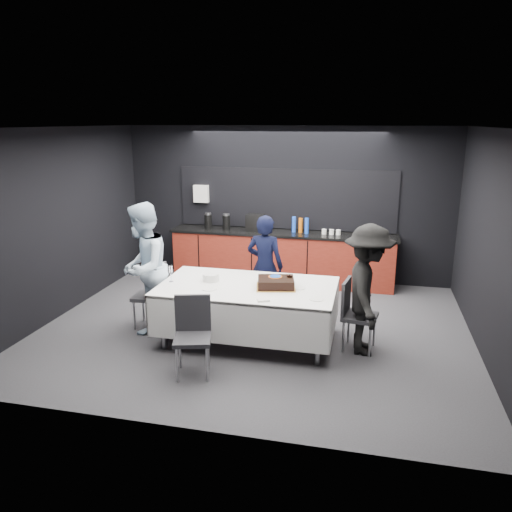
{
  "coord_description": "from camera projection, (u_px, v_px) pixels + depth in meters",
  "views": [
    {
      "loc": [
        1.53,
        -6.47,
        2.89
      ],
      "look_at": [
        0.0,
        0.1,
        1.05
      ],
      "focal_mm": 35.0,
      "sensor_mm": 36.0,
      "label": 1
    }
  ],
  "objects": [
    {
      "name": "fork_pile",
      "position": [
        263.0,
        300.0,
        6.02
      ],
      "size": [
        0.17,
        0.14,
        0.02
      ],
      "primitive_type": "cube",
      "rotation": [
        0.0,
        0.0,
        0.41
      ],
      "color": "white",
      "rests_on": "party_table"
    },
    {
      "name": "person_center",
      "position": [
        265.0,
        266.0,
        7.49
      ],
      "size": [
        0.61,
        0.44,
        1.55
      ],
      "primitive_type": "imported",
      "rotation": [
        0.0,
        0.0,
        3.01
      ],
      "color": "black",
      "rests_on": "ground"
    },
    {
      "name": "party_table",
      "position": [
        247.0,
        295.0,
        6.63
      ],
      "size": [
        2.32,
        1.32,
        0.78
      ],
      "color": "#99999E",
      "rests_on": "ground"
    },
    {
      "name": "chair_near",
      "position": [
        193.0,
        329.0,
        5.81
      ],
      "size": [
        0.52,
        0.52,
        0.92
      ],
      "color": "#29292D",
      "rests_on": "ground"
    },
    {
      "name": "person_right",
      "position": [
        368.0,
        290.0,
        6.24
      ],
      "size": [
        0.7,
        1.12,
        1.67
      ],
      "primitive_type": "imported",
      "rotation": [
        0.0,
        0.0,
        1.64
      ],
      "color": "black",
      "rests_on": "ground"
    },
    {
      "name": "loose_plate_right_b",
      "position": [
        316.0,
        299.0,
        6.08
      ],
      "size": [
        0.18,
        0.18,
        0.01
      ],
      "primitive_type": "cylinder",
      "color": "white",
      "rests_on": "party_table"
    },
    {
      "name": "loose_plate_far",
      "position": [
        265.0,
        275.0,
        7.02
      ],
      "size": [
        0.2,
        0.2,
        0.01
      ],
      "primitive_type": "cylinder",
      "color": "white",
      "rests_on": "party_table"
    },
    {
      "name": "cake_assembly",
      "position": [
        276.0,
        283.0,
        6.5
      ],
      "size": [
        0.58,
        0.51,
        0.16
      ],
      "color": "gold",
      "rests_on": "party_table"
    },
    {
      "name": "chair_right",
      "position": [
        354.0,
        310.0,
        6.41
      ],
      "size": [
        0.48,
        0.48,
        0.92
      ],
      "color": "#29292D",
      "rests_on": "ground"
    },
    {
      "name": "room_shell",
      "position": [
        254.0,
        200.0,
        6.68
      ],
      "size": [
        6.04,
        5.04,
        2.82
      ],
      "color": "white",
      "rests_on": "ground"
    },
    {
      "name": "loose_plate_right_a",
      "position": [
        298.0,
        288.0,
        6.49
      ],
      "size": [
        0.18,
        0.18,
        0.01
      ],
      "primitive_type": "cylinder",
      "color": "white",
      "rests_on": "party_table"
    },
    {
      "name": "chair_left",
      "position": [
        154.0,
        291.0,
        7.11
      ],
      "size": [
        0.45,
        0.45,
        0.92
      ],
      "color": "#29292D",
      "rests_on": "ground"
    },
    {
      "name": "person_left",
      "position": [
        143.0,
        268.0,
        6.92
      ],
      "size": [
        0.78,
        0.95,
        1.82
      ],
      "primitive_type": "imported",
      "rotation": [
        0.0,
        0.0,
        -1.46
      ],
      "color": "silver",
      "rests_on": "ground"
    },
    {
      "name": "kitchenette",
      "position": [
        281.0,
        253.0,
        9.11
      ],
      "size": [
        4.1,
        0.64,
        2.05
      ],
      "color": "maroon",
      "rests_on": "ground"
    },
    {
      "name": "ground",
      "position": [
        254.0,
        328.0,
        7.17
      ],
      "size": [
        6.0,
        6.0,
        0.0
      ],
      "primitive_type": "plane",
      "color": "#3C3C40",
      "rests_on": "ground"
    },
    {
      "name": "loose_plate_near",
      "position": [
        209.0,
        289.0,
        6.44
      ],
      "size": [
        0.2,
        0.2,
        0.01
      ],
      "primitive_type": "cylinder",
      "color": "white",
      "rests_on": "party_table"
    },
    {
      "name": "champagne_flute",
      "position": [
        171.0,
        270.0,
        6.7
      ],
      "size": [
        0.06,
        0.06,
        0.22
      ],
      "color": "white",
      "rests_on": "party_table"
    },
    {
      "name": "plate_stack",
      "position": [
        211.0,
        277.0,
        6.77
      ],
      "size": [
        0.22,
        0.22,
        0.1
      ],
      "primitive_type": "cylinder",
      "color": "white",
      "rests_on": "party_table"
    }
  ]
}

